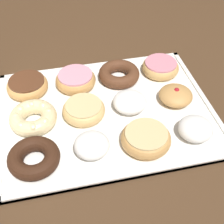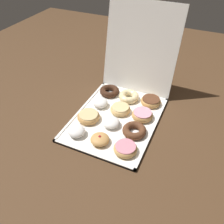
{
  "view_description": "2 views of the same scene",
  "coord_description": "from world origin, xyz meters",
  "px_view_note": "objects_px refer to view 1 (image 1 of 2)",
  "views": [
    {
      "loc": [
        -0.59,
        0.12,
        0.59
      ],
      "look_at": [
        -0.06,
        -0.0,
        0.06
      ],
      "focal_mm": 50.89,
      "sensor_mm": 36.0,
      "label": 1
    },
    {
      "loc": [
        0.37,
        -0.87,
        0.85
      ],
      "look_at": [
        -0.02,
        -0.0,
        0.05
      ],
      "focal_mm": 37.82,
      "sensor_mm": 36.0,
      "label": 2
    }
  ],
  "objects_px": {
    "donut_box": "(107,113)",
    "pink_frosted_donut_2": "(160,67)",
    "glazed_ring_donut_7": "(84,109)",
    "jelly_filled_donut_1": "(175,95)",
    "chocolate_cake_ring_donut_9": "(34,158)",
    "powdered_filled_donut_6": "(92,145)",
    "cruller_donut_10": "(33,118)",
    "chocolate_cake_ring_donut_5": "(119,74)",
    "powdered_filled_donut_0": "(195,129)",
    "glazed_ring_donut_3": "(146,138)",
    "powdered_filled_donut_4": "(129,101)",
    "chocolate_frosted_donut_11": "(27,85)",
    "pink_frosted_donut_8": "(76,80)"
  },
  "relations": [
    {
      "from": "donut_box",
      "to": "pink_frosted_donut_2",
      "type": "distance_m",
      "value": 0.23
    },
    {
      "from": "glazed_ring_donut_7",
      "to": "jelly_filled_donut_1",
      "type": "bearing_deg",
      "value": -89.73
    },
    {
      "from": "chocolate_cake_ring_donut_9",
      "to": "powdered_filled_donut_6",
      "type": "bearing_deg",
      "value": -88.46
    },
    {
      "from": "donut_box",
      "to": "cruller_donut_10",
      "type": "height_order",
      "value": "cruller_donut_10"
    },
    {
      "from": "donut_box",
      "to": "chocolate_cake_ring_donut_5",
      "type": "bearing_deg",
      "value": -26.73
    },
    {
      "from": "powdered_filled_donut_6",
      "to": "jelly_filled_donut_1",
      "type": "bearing_deg",
      "value": -63.37
    },
    {
      "from": "donut_box",
      "to": "powdered_filled_donut_6",
      "type": "xyz_separation_m",
      "value": [
        -0.12,
        0.06,
        0.03
      ]
    },
    {
      "from": "powdered_filled_donut_0",
      "to": "pink_frosted_donut_2",
      "type": "xyz_separation_m",
      "value": [
        0.26,
        -0.0,
        -0.0
      ]
    },
    {
      "from": "donut_box",
      "to": "powdered_filled_donut_6",
      "type": "distance_m",
      "value": 0.14
    },
    {
      "from": "jelly_filled_donut_1",
      "to": "chocolate_cake_ring_donut_5",
      "type": "height_order",
      "value": "jelly_filled_donut_1"
    },
    {
      "from": "pink_frosted_donut_2",
      "to": "glazed_ring_donut_3",
      "type": "distance_m",
      "value": 0.29
    },
    {
      "from": "donut_box",
      "to": "jelly_filled_donut_1",
      "type": "height_order",
      "value": "jelly_filled_donut_1"
    },
    {
      "from": "donut_box",
      "to": "glazed_ring_donut_3",
      "type": "distance_m",
      "value": 0.15
    },
    {
      "from": "powdered_filled_donut_0",
      "to": "powdered_filled_donut_4",
      "type": "distance_m",
      "value": 0.18
    },
    {
      "from": "pink_frosted_donut_2",
      "to": "cruller_donut_10",
      "type": "height_order",
      "value": "cruller_donut_10"
    },
    {
      "from": "cruller_donut_10",
      "to": "chocolate_frosted_donut_11",
      "type": "relative_size",
      "value": 1.04
    },
    {
      "from": "cruller_donut_10",
      "to": "chocolate_frosted_donut_11",
      "type": "xyz_separation_m",
      "value": [
        0.14,
        0.01,
        -0.0
      ]
    },
    {
      "from": "glazed_ring_donut_3",
      "to": "powdered_filled_donut_6",
      "type": "xyz_separation_m",
      "value": [
        0.01,
        0.13,
        0.0
      ]
    },
    {
      "from": "glazed_ring_donut_3",
      "to": "glazed_ring_donut_7",
      "type": "relative_size",
      "value": 1.08
    },
    {
      "from": "chocolate_frosted_donut_11",
      "to": "chocolate_cake_ring_donut_5",
      "type": "bearing_deg",
      "value": -90.78
    },
    {
      "from": "powdered_filled_donut_0",
      "to": "glazed_ring_donut_7",
      "type": "distance_m",
      "value": 0.28
    },
    {
      "from": "powdered_filled_donut_0",
      "to": "glazed_ring_donut_3",
      "type": "xyz_separation_m",
      "value": [
        -0.0,
        0.12,
        -0.0
      ]
    },
    {
      "from": "jelly_filled_donut_1",
      "to": "glazed_ring_donut_7",
      "type": "bearing_deg",
      "value": 90.27
    },
    {
      "from": "glazed_ring_donut_7",
      "to": "pink_frosted_donut_8",
      "type": "distance_m",
      "value": 0.12
    },
    {
      "from": "chocolate_frosted_donut_11",
      "to": "pink_frosted_donut_8",
      "type": "bearing_deg",
      "value": -92.21
    },
    {
      "from": "powdered_filled_donut_0",
      "to": "pink_frosted_donut_2",
      "type": "bearing_deg",
      "value": -0.13
    },
    {
      "from": "powdered_filled_donut_0",
      "to": "glazed_ring_donut_3",
      "type": "relative_size",
      "value": 0.71
    },
    {
      "from": "chocolate_cake_ring_donut_5",
      "to": "chocolate_cake_ring_donut_9",
      "type": "height_order",
      "value": "same"
    },
    {
      "from": "powdered_filled_donut_0",
      "to": "powdered_filled_donut_6",
      "type": "distance_m",
      "value": 0.25
    },
    {
      "from": "powdered_filled_donut_6",
      "to": "donut_box",
      "type": "bearing_deg",
      "value": -26.28
    },
    {
      "from": "powdered_filled_donut_6",
      "to": "glazed_ring_donut_7",
      "type": "height_order",
      "value": "powdered_filled_donut_6"
    },
    {
      "from": "donut_box",
      "to": "glazed_ring_donut_3",
      "type": "height_order",
      "value": "glazed_ring_donut_3"
    },
    {
      "from": "powdered_filled_donut_0",
      "to": "powdered_filled_donut_4",
      "type": "relative_size",
      "value": 0.95
    },
    {
      "from": "donut_box",
      "to": "chocolate_cake_ring_donut_5",
      "type": "xyz_separation_m",
      "value": [
        0.13,
        -0.06,
        0.02
      ]
    },
    {
      "from": "chocolate_cake_ring_donut_9",
      "to": "cruller_donut_10",
      "type": "distance_m",
      "value": 0.12
    },
    {
      "from": "donut_box",
      "to": "pink_frosted_donut_8",
      "type": "distance_m",
      "value": 0.14
    },
    {
      "from": "powdered_filled_donut_6",
      "to": "chocolate_frosted_donut_11",
      "type": "height_order",
      "value": "powdered_filled_donut_6"
    },
    {
      "from": "glazed_ring_donut_7",
      "to": "chocolate_frosted_donut_11",
      "type": "height_order",
      "value": "same"
    },
    {
      "from": "glazed_ring_donut_3",
      "to": "pink_frosted_donut_8",
      "type": "xyz_separation_m",
      "value": [
        0.25,
        0.13,
        0.0
      ]
    },
    {
      "from": "powdered_filled_donut_0",
      "to": "jelly_filled_donut_1",
      "type": "height_order",
      "value": "powdered_filled_donut_0"
    },
    {
      "from": "chocolate_cake_ring_donut_9",
      "to": "cruller_donut_10",
      "type": "height_order",
      "value": "cruller_donut_10"
    },
    {
      "from": "pink_frosted_donut_8",
      "to": "glazed_ring_donut_3",
      "type": "bearing_deg",
      "value": -152.84
    },
    {
      "from": "donut_box",
      "to": "jelly_filled_donut_1",
      "type": "xyz_separation_m",
      "value": [
        0.0,
        -0.19,
        0.02
      ]
    },
    {
      "from": "chocolate_cake_ring_donut_5",
      "to": "cruller_donut_10",
      "type": "height_order",
      "value": "cruller_donut_10"
    },
    {
      "from": "glazed_ring_donut_7",
      "to": "chocolate_cake_ring_donut_9",
      "type": "relative_size",
      "value": 0.94
    },
    {
      "from": "powdered_filled_donut_4",
      "to": "chocolate_frosted_donut_11",
      "type": "xyz_separation_m",
      "value": [
        0.13,
        0.26,
        -0.0
      ]
    },
    {
      "from": "chocolate_frosted_donut_11",
      "to": "powdered_filled_donut_0",
      "type": "bearing_deg",
      "value": -123.59
    },
    {
      "from": "chocolate_cake_ring_donut_9",
      "to": "powdered_filled_donut_0",
      "type": "bearing_deg",
      "value": -90.18
    },
    {
      "from": "powdered_filled_donut_4",
      "to": "pink_frosted_donut_8",
      "type": "xyz_separation_m",
      "value": [
        0.12,
        0.12,
        -0.0
      ]
    },
    {
      "from": "chocolate_cake_ring_donut_5",
      "to": "pink_frosted_donut_8",
      "type": "xyz_separation_m",
      "value": [
        -0.0,
        0.13,
        0.0
      ]
    }
  ]
}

